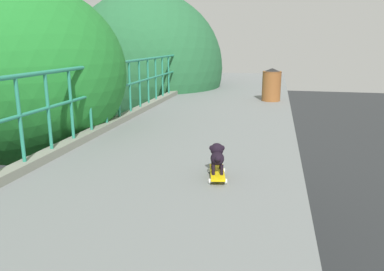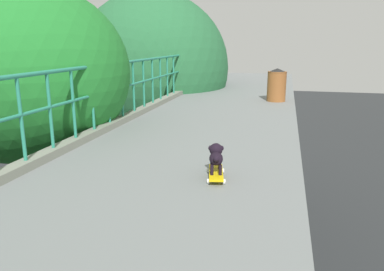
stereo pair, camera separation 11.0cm
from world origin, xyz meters
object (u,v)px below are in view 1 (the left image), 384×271
object	(u,v)px
small_dog	(217,155)
litter_bin	(272,84)
toy_skateboard	(217,173)
city_bus	(84,134)
car_yellow_cab_fifth	(15,260)

from	to	relation	value
small_dog	litter_bin	size ratio (longest dim) A/B	0.47
toy_skateboard	small_dog	world-z (taller)	small_dog
city_bus	toy_skateboard	bearing A→B (deg)	-56.84
small_dog	city_bus	bearing A→B (deg)	123.19
toy_skateboard	litter_bin	size ratio (longest dim) A/B	0.66
litter_bin	car_yellow_cab_fifth	bearing A→B (deg)	-174.27
car_yellow_cab_fifth	city_bus	xyz separation A→B (m)	(-3.67, 11.54, 1.18)
city_bus	litter_bin	world-z (taller)	litter_bin
car_yellow_cab_fifth	toy_skateboard	bearing A→B (deg)	-35.53
city_bus	car_yellow_cab_fifth	bearing A→B (deg)	-72.35
toy_skateboard	city_bus	bearing A→B (deg)	123.16
toy_skateboard	small_dog	bearing A→B (deg)	104.67
car_yellow_cab_fifth	small_dog	world-z (taller)	small_dog
car_yellow_cab_fifth	small_dog	size ratio (longest dim) A/B	11.61
toy_skateboard	small_dog	distance (m)	0.20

